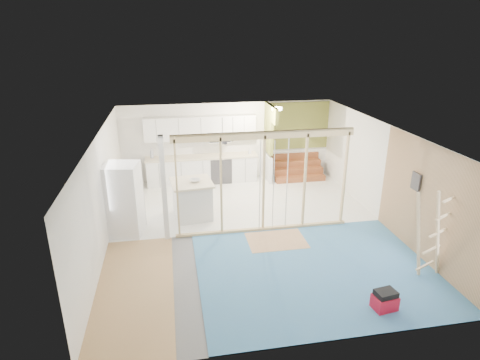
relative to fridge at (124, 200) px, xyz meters
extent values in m
cube|color=slate|center=(3.08, -0.45, -0.91)|extent=(7.00, 8.00, 0.01)
cube|color=silver|center=(3.08, -0.45, 1.69)|extent=(7.00, 8.00, 0.01)
cube|color=white|center=(3.08, 3.55, 0.39)|extent=(7.00, 0.01, 2.60)
cube|color=white|center=(3.08, -4.45, 0.39)|extent=(7.00, 0.01, 2.60)
cube|color=white|center=(-0.42, -0.45, 0.39)|extent=(0.01, 8.00, 2.60)
cube|color=white|center=(6.58, -0.45, 0.39)|extent=(0.01, 8.00, 2.60)
cube|color=white|center=(3.08, 1.55, -0.90)|extent=(7.00, 4.00, 0.02)
cube|color=teal|center=(4.08, -2.45, -0.90)|extent=(5.00, 4.00, 0.02)
cube|color=tan|center=(0.33, -2.45, -0.90)|extent=(1.50, 4.00, 0.02)
cube|color=tan|center=(3.58, -1.05, -0.90)|extent=(1.40, 1.00, 0.01)
cube|color=tan|center=(3.38, -0.45, 1.59)|extent=(4.40, 0.09, 0.18)
cube|color=tan|center=(3.38, -0.45, -0.86)|extent=(4.40, 0.09, 0.06)
cube|color=silver|center=(0.98, -0.45, 0.39)|extent=(0.12, 0.14, 2.60)
cube|color=tan|center=(1.28, -0.45, 0.39)|extent=(0.04, 0.09, 2.40)
cube|color=tan|center=(2.33, -0.45, 0.39)|extent=(0.04, 0.09, 2.40)
cube|color=tan|center=(3.38, -0.45, 0.39)|extent=(0.05, 0.09, 2.40)
cube|color=tan|center=(4.43, -0.45, 0.39)|extent=(0.04, 0.09, 2.40)
cube|color=tan|center=(5.48, -0.45, 0.39)|extent=(0.04, 0.09, 2.40)
cylinder|color=silver|center=(3.28, -0.48, 0.31)|extent=(0.02, 0.02, 2.35)
cylinder|color=silver|center=(3.98, -0.43, 0.31)|extent=(0.02, 0.02, 2.35)
cylinder|color=silver|center=(3.63, -0.45, 0.31)|extent=(0.02, 0.02, 2.35)
cube|color=white|center=(2.18, 3.25, -0.47)|extent=(3.60, 0.60, 0.88)
cube|color=beige|center=(2.18, 3.25, -0.01)|extent=(3.66, 0.64, 0.05)
cube|color=white|center=(-0.12, 2.15, -0.47)|extent=(0.60, 1.60, 0.88)
cube|color=beige|center=(-0.12, 2.15, -0.01)|extent=(0.64, 1.64, 0.05)
cube|color=white|center=(2.18, 3.37, 0.94)|extent=(3.60, 0.34, 0.75)
cube|color=silver|center=(2.78, 3.33, 0.64)|extent=(0.72, 0.38, 0.36)
cube|color=black|center=(2.78, 3.14, 0.64)|extent=(0.68, 0.02, 0.30)
cube|color=olive|center=(4.38, 3.10, 0.89)|extent=(0.10, 0.90, 1.60)
cube|color=white|center=(4.38, 3.10, -0.46)|extent=(0.10, 0.90, 0.90)
cube|color=olive|center=(4.38, 2.40, 1.44)|extent=(0.10, 0.50, 0.50)
cube|color=olive|center=(5.48, 3.52, 0.84)|extent=(2.20, 0.04, 1.60)
cube|color=white|center=(5.48, 3.52, -0.46)|extent=(2.20, 0.04, 0.90)
cube|color=brown|center=(5.43, 2.75, -0.81)|extent=(1.70, 0.26, 0.20)
cube|color=brown|center=(5.43, 3.01, -0.61)|extent=(1.70, 0.26, 0.20)
cube|color=brown|center=(5.43, 3.27, -0.41)|extent=(1.70, 0.26, 0.20)
cube|color=brown|center=(5.43, 3.53, -0.21)|extent=(1.70, 0.26, 0.20)
torus|color=black|center=(2.78, 1.45, 1.14)|extent=(0.52, 0.52, 0.02)
cylinder|color=black|center=(2.63, 1.45, 1.39)|extent=(0.01, 0.01, 0.50)
cylinder|color=black|center=(2.93, 1.45, 1.39)|extent=(0.01, 0.01, 0.50)
cylinder|color=#3D3D42|center=(2.68, 1.35, 0.99)|extent=(0.14, 0.14, 0.14)
cylinder|color=#3D3D42|center=(2.90, 1.55, 1.01)|extent=(0.12, 0.12, 0.12)
cube|color=tan|center=(6.56, -2.45, 0.39)|extent=(0.02, 4.00, 2.60)
cube|color=#3D3D42|center=(6.51, -1.85, 0.74)|extent=(0.04, 0.30, 0.40)
cylinder|color=#FFEABF|center=(4.48, 2.55, 1.63)|extent=(0.32, 0.32, 0.08)
cube|color=white|center=(-0.01, 0.00, 0.00)|extent=(0.92, 0.89, 1.83)
cube|color=#3D3D42|center=(0.38, 0.00, 0.00)|extent=(0.15, 0.72, 1.79)
cube|color=silver|center=(1.68, 0.65, -0.43)|extent=(1.04, 1.04, 0.96)
cube|color=beige|center=(1.68, 0.65, 0.10)|extent=(1.16, 1.16, 0.06)
imported|color=beige|center=(1.77, 0.62, 0.16)|extent=(0.29, 0.29, 0.07)
imported|color=#A3A8B5|center=(0.58, 3.34, 0.18)|extent=(0.17, 0.17, 0.33)
imported|color=silver|center=(3.78, 3.24, 0.12)|extent=(0.09, 0.09, 0.20)
cube|color=#B41026|center=(4.86, -3.85, -0.77)|extent=(0.46, 0.37, 0.29)
cube|color=black|center=(4.86, -3.85, -0.57)|extent=(0.41, 0.32, 0.10)
cube|color=#DDBA87|center=(5.92, -3.03, 0.06)|extent=(0.46, 0.15, 1.93)
cube|color=#DDBA87|center=(6.35, -3.03, 0.06)|extent=(0.46, 0.15, 1.93)
cube|color=#DDBA87|center=(6.19, -3.03, -0.65)|extent=(0.46, 0.15, 0.13)
cube|color=#DDBA87|center=(6.27, -3.03, -0.28)|extent=(0.46, 0.15, 0.13)
cube|color=#DDBA87|center=(6.34, -3.03, 0.09)|extent=(0.46, 0.15, 0.13)
cube|color=#DDBA87|center=(6.42, -3.03, 0.46)|extent=(0.46, 0.15, 0.13)
cube|color=#DDBA87|center=(6.50, -3.03, 0.83)|extent=(0.46, 0.15, 0.13)
camera|label=1|loc=(1.20, -9.34, 3.88)|focal=30.00mm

